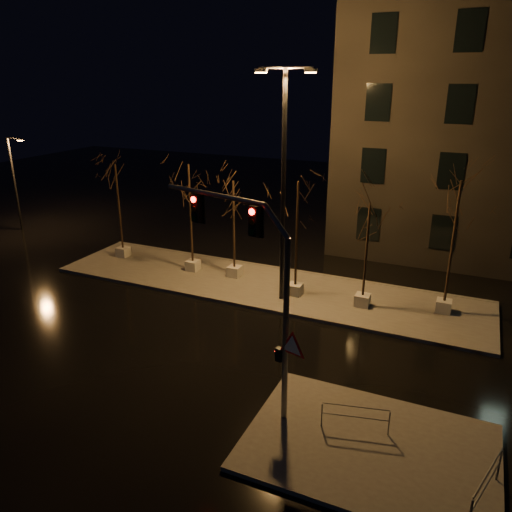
% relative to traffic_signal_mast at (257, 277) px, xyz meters
% --- Properties ---
extents(ground, '(90.00, 90.00, 0.00)m').
position_rel_traffic_signal_mast_xyz_m(ground, '(-3.76, 3.06, -4.55)').
color(ground, black).
rests_on(ground, ground).
extents(median, '(22.00, 5.00, 0.15)m').
position_rel_traffic_signal_mast_xyz_m(median, '(-3.76, 9.06, -4.48)').
color(median, '#4F4D47').
rests_on(median, ground).
extents(sidewalk_corner, '(7.00, 5.00, 0.15)m').
position_rel_traffic_signal_mast_xyz_m(sidewalk_corner, '(3.74, -0.44, -4.48)').
color(sidewalk_corner, '#4F4D47').
rests_on(sidewalk_corner, ground).
extents(tree_0, '(1.80, 1.80, 5.53)m').
position_rel_traffic_signal_mast_xyz_m(tree_0, '(-12.81, 9.56, -0.20)').
color(tree_0, '#AAA99F').
rests_on(tree_0, median).
extents(tree_1, '(1.80, 1.80, 5.89)m').
position_rel_traffic_signal_mast_xyz_m(tree_1, '(-7.94, 9.31, 0.06)').
color(tree_1, '#AAA99F').
rests_on(tree_1, median).
extents(tree_2, '(1.80, 1.80, 5.22)m').
position_rel_traffic_signal_mast_xyz_m(tree_2, '(-5.49, 9.45, -0.44)').
color(tree_2, '#AAA99F').
rests_on(tree_2, median).
extents(tree_3, '(1.80, 1.80, 5.67)m').
position_rel_traffic_signal_mast_xyz_m(tree_3, '(-1.77, 8.53, -0.10)').
color(tree_3, '#AAA99F').
rests_on(tree_3, median).
extents(tree_4, '(1.80, 1.80, 4.97)m').
position_rel_traffic_signal_mast_xyz_m(tree_4, '(1.47, 8.63, -0.63)').
color(tree_4, '#AAA99F').
rests_on(tree_4, median).
extents(tree_5, '(1.80, 1.80, 6.10)m').
position_rel_traffic_signal_mast_xyz_m(tree_5, '(4.93, 9.51, 0.22)').
color(tree_5, '#AAA99F').
rests_on(tree_5, median).
extents(traffic_signal_mast, '(5.31, 1.55, 6.70)m').
position_rel_traffic_signal_mast_xyz_m(traffic_signal_mast, '(0.00, 0.00, 0.00)').
color(traffic_signal_mast, '#56595E').
rests_on(traffic_signal_mast, sidewalk_corner).
extents(streetlight_main, '(2.57, 0.81, 10.33)m').
position_rel_traffic_signal_mast_xyz_m(streetlight_main, '(-2.22, 7.87, 1.56)').
color(streetlight_main, black).
rests_on(streetlight_main, median).
extents(streetlight_far, '(1.23, 0.42, 6.32)m').
position_rel_traffic_signal_mast_xyz_m(streetlight_far, '(-22.94, 11.44, -1.08)').
color(streetlight_far, black).
rests_on(streetlight_far, ground).
extents(guard_rail_a, '(1.95, 0.48, 0.86)m').
position_rel_traffic_signal_mast_xyz_m(guard_rail_a, '(3.20, -0.01, -3.84)').
color(guard_rail_a, '#56595E').
rests_on(guard_rail_a, sidewalk_corner).
extents(guard_rail_b, '(0.68, 2.08, 1.03)m').
position_rel_traffic_signal_mast_xyz_m(guard_rail_b, '(6.74, -1.40, -3.74)').
color(guard_rail_b, '#56595E').
rests_on(guard_rail_b, sidewalk_corner).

